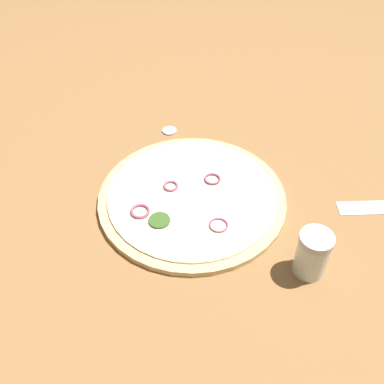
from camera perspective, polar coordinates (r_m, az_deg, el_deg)
name	(u,v)px	position (r m, az deg, el deg)	size (l,w,h in m)	color
ground_plane	(192,200)	(0.87, 0.00, -1.02)	(3.00, 3.00, 0.00)	olive
pizza	(192,197)	(0.86, -0.03, -0.68)	(0.36, 0.36, 0.02)	#D6B77A
spice_jar	(312,254)	(0.75, 15.04, -7.59)	(0.06, 0.06, 0.09)	silver
loose_cap	(169,130)	(1.03, -2.89, 7.86)	(0.03, 0.03, 0.01)	#B2B2B7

